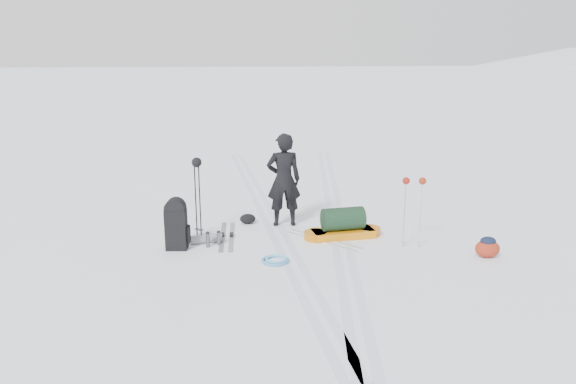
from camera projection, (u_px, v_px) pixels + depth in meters
name	position (u px, v px, depth m)	size (l,w,h in m)	color
ground	(281.00, 242.00, 10.48)	(200.00, 200.00, 0.00)	white
ski_tracks	(307.00, 226.00, 11.39)	(3.38, 17.97, 0.01)	silver
skier	(284.00, 180.00, 11.23)	(0.69, 0.45, 1.89)	black
pulk_sled	(343.00, 226.00, 10.68)	(1.56, 0.64, 0.58)	orange
expedition_rucksack	(180.00, 225.00, 10.03)	(1.01, 0.53, 0.94)	black
ski_poles_black	(197.00, 172.00, 10.54)	(0.21, 0.19, 1.53)	black
ski_poles_silver	(414.00, 189.00, 9.92)	(0.41, 0.18, 1.31)	#AFB1B6
touring_skis_grey	(227.00, 236.00, 10.75)	(0.32, 1.73, 0.06)	#9A9CA3
touring_skis_white	(323.00, 240.00, 10.54)	(1.31, 1.42, 0.06)	silver
rope_coil	(276.00, 260.00, 9.50)	(0.50, 0.50, 0.06)	#4F8AC1
small_daypack	(487.00, 247.00, 9.67)	(0.53, 0.48, 0.37)	maroon
thermos_pair	(213.00, 239.00, 10.21)	(0.29, 0.19, 0.29)	#585A60
stuff_sack	(248.00, 219.00, 11.54)	(0.33, 0.25, 0.20)	black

